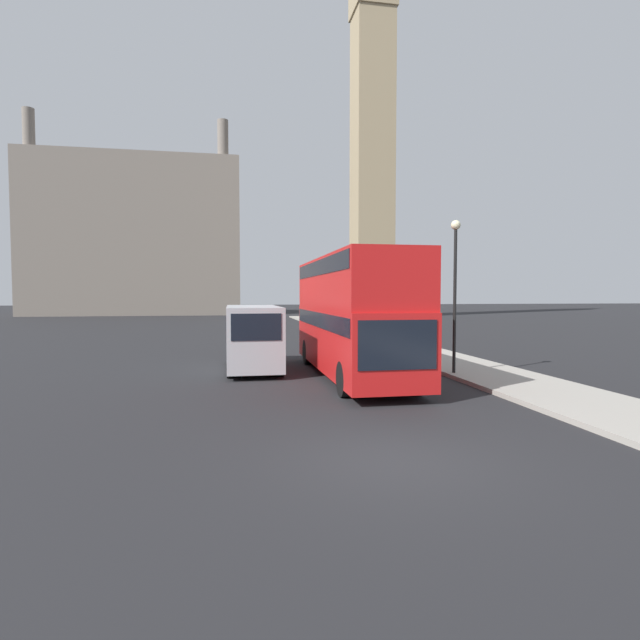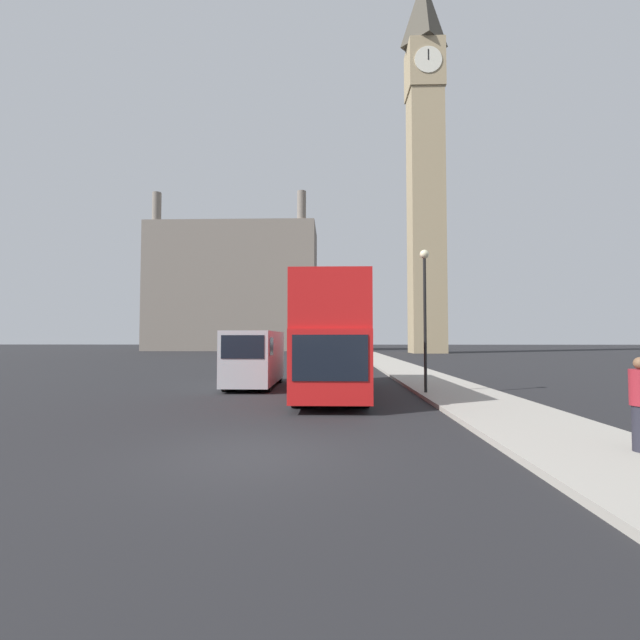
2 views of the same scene
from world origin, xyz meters
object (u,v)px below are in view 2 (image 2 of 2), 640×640
clock_tower (425,156)px  white_van (255,357)px  red_double_decker_bus (330,334)px  street_lamp (425,298)px

clock_tower → white_van: size_ratio=10.60×
red_double_decker_bus → white_van: red_double_decker_bus is taller
clock_tower → red_double_decker_bus: bearing=-106.9°
clock_tower → white_van: (-18.75, -47.66, -30.25)m
red_double_decker_bus → white_van: 4.42m
white_van → red_double_decker_bus: bearing=-32.6°
clock_tower → red_double_decker_bus: 59.81m
red_double_decker_bus → white_van: size_ratio=1.81×
clock_tower → white_van: bearing=-111.5°
red_double_decker_bus → street_lamp: street_lamp is taller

